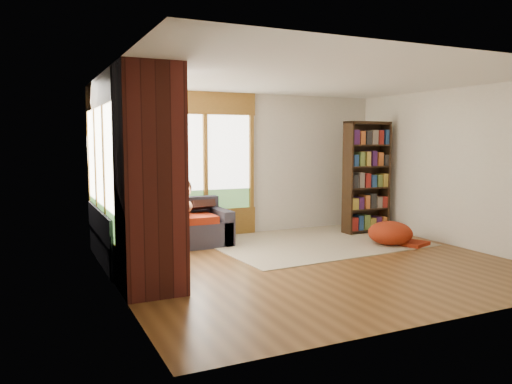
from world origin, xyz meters
name	(u,v)px	position (x,y,z in m)	size (l,w,h in m)	color
floor	(314,263)	(0.00, 0.00, 0.00)	(5.50, 5.50, 0.00)	#563518
ceiling	(316,78)	(0.00, 0.00, 2.60)	(5.50, 5.50, 0.00)	white
wall_back	(243,164)	(0.00, 2.50, 1.30)	(5.50, 0.04, 2.60)	silver
wall_front	(454,188)	(0.00, -2.50, 1.30)	(5.50, 0.04, 2.60)	silver
wall_left	(113,179)	(-2.75, 0.00, 1.30)	(0.04, 5.00, 2.60)	silver
wall_right	(459,168)	(2.75, 0.00, 1.30)	(0.04, 5.00, 2.60)	silver
windows_back	(181,163)	(-1.20, 2.47, 1.35)	(2.82, 0.10, 1.90)	olive
windows_left	(101,169)	(-2.72, 1.20, 1.35)	(0.10, 2.62, 1.90)	olive
roller_blind	(95,140)	(-2.69, 2.03, 1.75)	(0.03, 0.72, 0.90)	#688058
brick_chimney	(150,180)	(-2.40, -0.35, 1.30)	(0.70, 0.70, 2.60)	#471914
sectional_sofa	(150,233)	(-1.95, 1.70, 0.30)	(2.20, 2.20, 0.80)	#292731
area_rug	(312,241)	(0.76, 1.31, 0.01)	(3.43, 2.62, 0.01)	beige
bookshelf	(367,178)	(2.14, 1.61, 1.05)	(0.90, 0.30, 2.09)	black
pouf	(390,232)	(1.83, 0.54, 0.21)	(0.73, 0.73, 0.40)	#9B2309
dog_tan	(173,199)	(-1.56, 1.72, 0.82)	(1.10, 1.13, 0.56)	brown
dog_brindle	(137,210)	(-2.23, 1.25, 0.75)	(0.74, 0.87, 0.42)	#321E14
throw_pillows	(149,203)	(-1.92, 1.85, 0.75)	(1.98, 1.68, 0.45)	black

